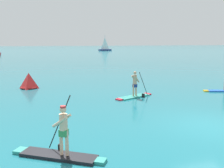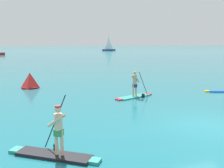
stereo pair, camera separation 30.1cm
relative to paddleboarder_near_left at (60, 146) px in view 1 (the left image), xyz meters
name	(u,v)px [view 1 (the left image)]	position (x,y,z in m)	size (l,w,h in m)	color
ground	(211,126)	(6.74, 1.12, -0.38)	(440.00, 440.00, 0.00)	#1E727F
paddleboarder_near_left	(60,146)	(0.00, 0.00, 0.00)	(2.86, 2.08, 2.03)	black
paddleboarder_mid_center	(135,91)	(5.81, 7.61, 0.03)	(2.93, 1.59, 1.82)	teal
race_marker_buoy	(29,81)	(-0.93, 13.23, 0.18)	(1.44, 1.44, 1.24)	red
sailboat_right_horizon	(105,49)	(29.22, 94.63, 0.49)	(5.56, 1.87, 6.52)	navy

